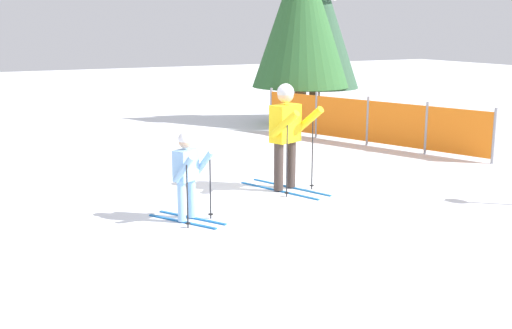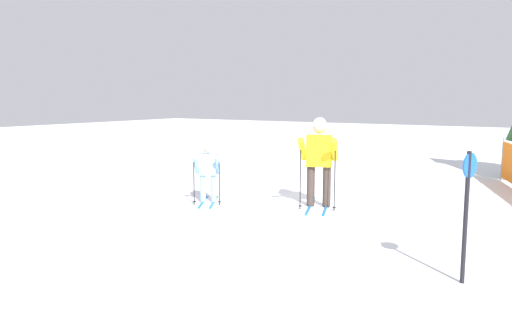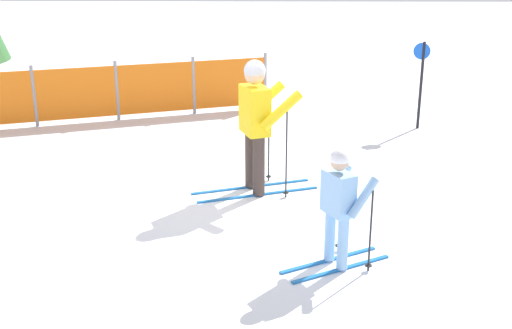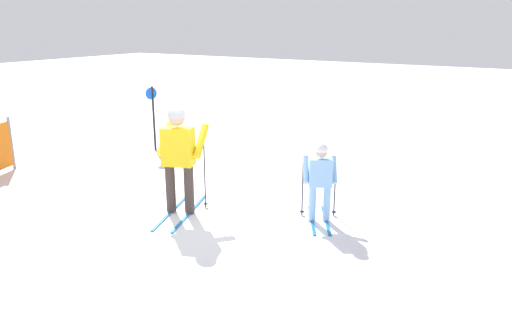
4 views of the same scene
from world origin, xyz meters
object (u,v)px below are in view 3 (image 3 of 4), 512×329
Objects in this scene: trail_marker at (421,76)px; safety_fence at (117,91)px; skier_child at (339,199)px; skier_adult at (257,115)px.

safety_fence is at bearing 174.82° from trail_marker.
skier_child is 6.54m from safety_fence.
trail_marker is at bearing 28.30° from skier_adult.
skier_adult reaches higher than skier_child.
skier_adult reaches higher than safety_fence.
skier_child is at bearing -58.60° from safety_fence.
trail_marker is (1.92, 5.10, 0.21)m from skier_child.
skier_adult is 4.13m from trail_marker.
skier_adult is 0.32× the size of safety_fence.
trail_marker reaches higher than safety_fence.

